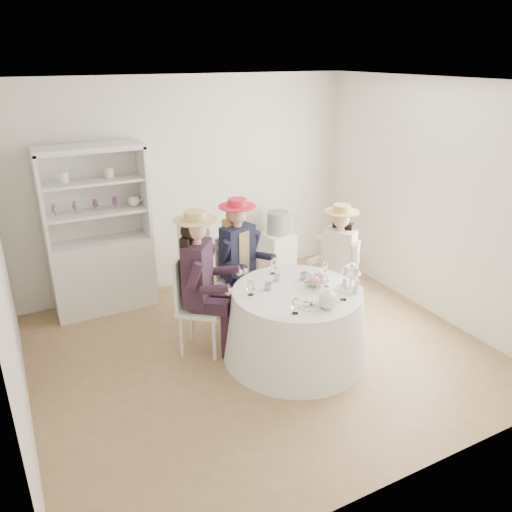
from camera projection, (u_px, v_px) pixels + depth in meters
name	position (u px, v px, depth m)	size (l,w,h in m)	color
ground	(260.00, 351.00, 5.29)	(4.50, 4.50, 0.00)	olive
ceiling	(261.00, 82.00, 4.27)	(4.50, 4.50, 0.00)	white
wall_back	(189.00, 185.00, 6.43)	(4.50, 4.50, 0.00)	silver
wall_front	(409.00, 324.00, 3.13)	(4.50, 4.50, 0.00)	silver
wall_left	(2.00, 275.00, 3.83)	(4.50, 4.50, 0.00)	silver
wall_right	(434.00, 201.00, 5.73)	(4.50, 4.50, 0.00)	silver
tea_table	(296.00, 324.00, 5.09)	(1.49, 1.49, 0.74)	white
hutch	(102.00, 254.00, 5.94)	(1.20, 0.49, 1.99)	silver
side_table	(277.00, 254.00, 7.01)	(0.40, 0.40, 0.62)	silver
hatbox	(278.00, 223.00, 6.83)	(0.30, 0.30, 0.30)	black
guest_left	(200.00, 275.00, 5.00)	(0.66, 0.63, 1.53)	silver
guest_mid	(239.00, 254.00, 5.62)	(0.55, 0.59, 1.46)	silver
guest_right	(338.00, 256.00, 5.69)	(0.59, 0.55, 1.38)	silver
spare_chair	(199.00, 260.00, 6.13)	(0.61, 0.61, 1.05)	silver
teacup_a	(269.00, 287.00, 4.95)	(0.08, 0.08, 0.06)	white
teacup_b	(277.00, 278.00, 5.14)	(0.07, 0.07, 0.06)	white
teacup_c	(304.00, 276.00, 5.17)	(0.09, 0.09, 0.07)	white
flower_bowl	(316.00, 283.00, 5.04)	(0.20, 0.20, 0.05)	white
flower_arrangement	(318.00, 279.00, 4.98)	(0.18, 0.18, 0.07)	pink
table_teapot	(328.00, 300.00, 4.59)	(0.25, 0.18, 0.19)	white
sandwich_plate	(310.00, 304.00, 4.64)	(0.24, 0.24, 0.05)	white
cupcake_stand	(351.00, 281.00, 4.93)	(0.26, 0.26, 0.25)	white
stemware_set	(297.00, 284.00, 4.92)	(0.97, 0.94, 0.15)	white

